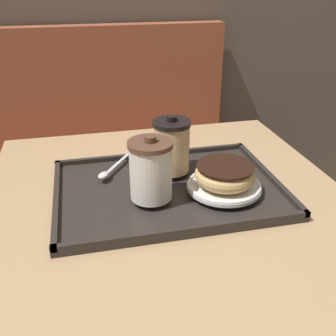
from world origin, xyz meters
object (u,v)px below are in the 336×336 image
(donut_chocolate_glazed, at_px, (225,174))
(coffee_cup_front, at_px, (151,170))
(coffee_cup_rear, at_px, (172,146))
(spoon, at_px, (108,171))

(donut_chocolate_glazed, bearing_deg, coffee_cup_front, 179.69)
(coffee_cup_front, relative_size, donut_chocolate_glazed, 1.06)
(coffee_cup_front, height_order, donut_chocolate_glazed, coffee_cup_front)
(coffee_cup_rear, xyz_separation_m, spoon, (-0.15, 0.02, -0.06))
(coffee_cup_front, bearing_deg, donut_chocolate_glazed, -0.31)
(coffee_cup_rear, bearing_deg, donut_chocolate_glazed, -50.61)
(coffee_cup_rear, bearing_deg, coffee_cup_front, -122.33)
(coffee_cup_front, bearing_deg, spoon, 121.35)
(coffee_cup_rear, xyz_separation_m, donut_chocolate_glazed, (0.09, -0.12, -0.03))
(coffee_cup_rear, height_order, spoon, coffee_cup_rear)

